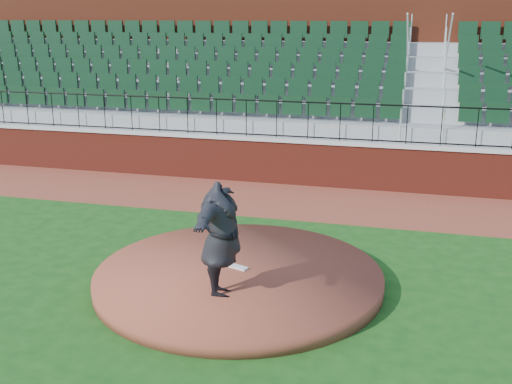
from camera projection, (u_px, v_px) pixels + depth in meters
ground at (234, 286)px, 10.88m from camera, size 90.00×90.00×0.00m
warning_track at (295, 200)px, 15.89m from camera, size 34.00×3.20×0.01m
field_wall at (307, 164)px, 17.22m from camera, size 34.00×0.35×1.20m
wall_cap at (308, 141)px, 17.04m from camera, size 34.00×0.45×0.10m
wall_railing at (308, 121)px, 16.89m from camera, size 34.00×0.05×1.00m
seating_stands at (324, 91)px, 19.28m from camera, size 34.00×5.10×4.60m
concourse_wall at (337, 69)px, 21.76m from camera, size 34.00×0.50×5.50m
pitchers_mound at (239, 277)px, 10.93m from camera, size 5.04×5.04×0.25m
pitching_rubber at (234, 266)px, 11.05m from camera, size 0.55×0.31×0.04m
pitcher at (221, 239)px, 9.74m from camera, size 0.92×2.37×1.87m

